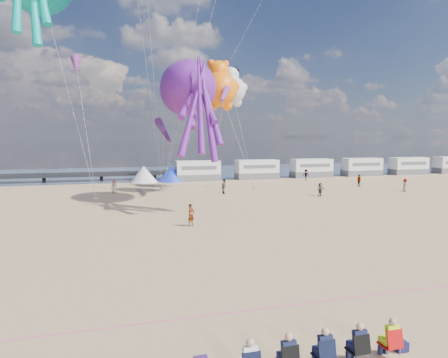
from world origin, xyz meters
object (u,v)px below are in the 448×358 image
at_px(beachgoer_0, 114,187).
at_px(beachgoer_6, 405,185).
at_px(kite_panda, 232,90).
at_px(windsock_right, 164,131).
at_px(beachgoer_4, 320,190).
at_px(motorhome_2, 311,168).
at_px(motorhome_0, 198,171).
at_px(sandbag_d, 208,186).
at_px(sandbag_a, 96,198).
at_px(kite_teddy_orange, 220,90).
at_px(windsock_mid, 226,92).
at_px(beachgoer_2, 306,175).
at_px(kite_octopus_purple, 188,89).
at_px(beachgoer_3, 359,181).
at_px(motorhome_1, 257,169).
at_px(tent_white, 144,174).
at_px(motorhome_4, 408,166).
at_px(cooler_navy, 401,346).
at_px(sandbag_c, 255,188).
at_px(standing_person, 191,215).
at_px(beachgoer_1, 224,186).
at_px(sandbag_e, 162,189).
at_px(tent_blue, 171,173).
at_px(sandbag_b, 162,190).
at_px(windsock_left, 76,64).
at_px(spectator_row, 323,348).
at_px(motorhome_3, 362,167).

distance_m(beachgoer_0, beachgoer_6, 34.83).
height_order(kite_panda, windsock_right, kite_panda).
bearing_deg(beachgoer_4, motorhome_2, 41.55).
relative_size(motorhome_0, sandbag_d, 13.20).
xyz_separation_m(sandbag_a, kite_teddy_orange, (13.67, 0.05, 11.76)).
height_order(sandbag_d, windsock_mid, windsock_mid).
distance_m(beachgoer_2, kite_octopus_purple, 27.82).
relative_size(beachgoer_3, beachgoer_6, 1.03).
relative_size(motorhome_1, tent_white, 1.65).
relative_size(kite_panda, kite_teddy_orange, 0.87).
height_order(motorhome_4, beachgoer_2, motorhome_4).
relative_size(motorhome_2, beachgoer_3, 4.16).
distance_m(tent_white, beachgoer_6, 34.99).
height_order(tent_white, kite_panda, kite_panda).
relative_size(motorhome_1, cooler_navy, 17.37).
xyz_separation_m(motorhome_4, cooler_navy, (-42.06, -48.96, -1.35)).
relative_size(motorhome_4, sandbag_c, 13.20).
bearing_deg(standing_person, tent_white, 57.41).
bearing_deg(beachgoer_1, kite_octopus_purple, 126.61).
xyz_separation_m(motorhome_4, sandbag_e, (-44.40, -8.94, -1.39)).
relative_size(beachgoer_2, sandbag_c, 3.30).
bearing_deg(motorhome_0, motorhome_4, 0.00).
xyz_separation_m(motorhome_0, beachgoer_1, (0.07, -14.52, -0.64)).
xyz_separation_m(motorhome_0, sandbag_a, (-14.16, -14.62, -1.39)).
bearing_deg(motorhome_1, beachgoer_2, -32.00).
distance_m(cooler_navy, beachgoer_3, 43.03).
relative_size(tent_blue, kite_teddy_orange, 0.59).
distance_m(tent_white, standing_person, 30.18).
xyz_separation_m(sandbag_b, windsock_mid, (6.16, -6.67, 11.28)).
xyz_separation_m(motorhome_4, kite_octopus_purple, (-42.99, -19.02, 9.83)).
relative_size(beachgoer_0, kite_teddy_orange, 0.22).
height_order(motorhome_2, beachgoer_2, motorhome_2).
relative_size(cooler_navy, standing_person, 0.23).
height_order(motorhome_1, beachgoer_2, motorhome_1).
bearing_deg(kite_panda, motorhome_0, 101.58).
bearing_deg(windsock_left, beachgoer_2, 9.95).
relative_size(motorhome_2, kite_octopus_purple, 0.55).
relative_size(sandbag_a, kite_teddy_orange, 0.07).
bearing_deg(tent_white, kite_teddy_orange, -62.72).
height_order(beachgoer_1, windsock_mid, windsock_mid).
bearing_deg(spectator_row, tent_white, 91.28).
bearing_deg(motorhome_2, kite_teddy_orange, -143.22).
bearing_deg(spectator_row, motorhome_3, 54.27).
distance_m(sandbag_e, kite_octopus_purple, 15.16).
relative_size(beachgoer_0, beachgoer_3, 0.94).
distance_m(windsock_mid, windsock_right, 7.83).
xyz_separation_m(sandbag_a, sandbag_e, (7.76, 5.68, 0.00)).
xyz_separation_m(beachgoer_3, sandbag_e, (-25.64, 3.86, -0.68)).
height_order(motorhome_4, windsock_right, windsock_right).
height_order(motorhome_4, standing_person, motorhome_4).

